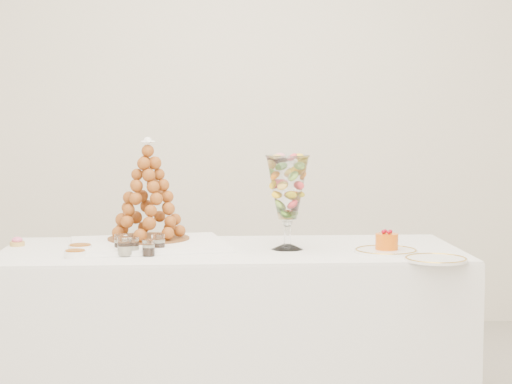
{
  "coord_description": "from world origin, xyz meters",
  "views": [
    {
      "loc": [
        0.08,
        -2.99,
        1.21
      ],
      "look_at": [
        0.11,
        0.22,
        0.93
      ],
      "focal_mm": 60.0,
      "sensor_mm": 36.0,
      "label": 1
    }
  ],
  "objects": [
    {
      "name": "buffet_table",
      "position": [
        0.02,
        0.37,
        0.35
      ],
      "size": [
        1.85,
        0.81,
        0.69
      ],
      "rotation": [
        0.0,
        0.0,
        0.05
      ],
      "color": "white",
      "rests_on": "ground"
    },
    {
      "name": "macaron_vase",
      "position": [
        0.24,
        0.36,
        0.93
      ],
      "size": [
        0.17,
        0.17,
        0.37
      ],
      "color": "white",
      "rests_on": "buffet_table"
    },
    {
      "name": "mousse_cake",
      "position": [
        0.62,
        0.27,
        0.73
      ],
      "size": [
        0.09,
        0.09,
        0.08
      ],
      "color": "#E25E0A",
      "rests_on": "cake_plate"
    },
    {
      "name": "verrine_e",
      "position": [
        -0.29,
        0.19,
        0.72
      ],
      "size": [
        0.06,
        0.06,
        0.06
      ],
      "primitive_type": "cylinder",
      "rotation": [
        0.0,
        0.0,
        0.26
      ],
      "color": "white",
      "rests_on": "buffet_table"
    },
    {
      "name": "cake_plate",
      "position": [
        0.61,
        0.27,
        0.7
      ],
      "size": [
        0.24,
        0.24,
        0.01
      ],
      "primitive_type": "cylinder",
      "color": "white",
      "rests_on": "buffet_table"
    },
    {
      "name": "verrine_c",
      "position": [
        -0.26,
        0.28,
        0.73
      ],
      "size": [
        0.06,
        0.06,
        0.07
      ],
      "primitive_type": "cylinder",
      "rotation": [
        0.0,
        0.0,
        -0.19
      ],
      "color": "white",
      "rests_on": "buffet_table"
    },
    {
      "name": "verrine_a",
      "position": [
        -0.41,
        0.29,
        0.73
      ],
      "size": [
        0.05,
        0.05,
        0.07
      ],
      "primitive_type": "cylinder",
      "rotation": [
        0.0,
        0.0,
        0.07
      ],
      "color": "white",
      "rests_on": "buffet_table"
    },
    {
      "name": "croquembouche",
      "position": [
        -0.33,
        0.5,
        0.91
      ],
      "size": [
        0.34,
        0.34,
        0.42
      ],
      "rotation": [
        0.0,
        0.0,
        -0.17
      ],
      "color": "brown",
      "rests_on": "lace_tray"
    },
    {
      "name": "lace_tray",
      "position": [
        -0.32,
        0.43,
        0.7
      ],
      "size": [
        0.69,
        0.57,
        0.02
      ],
      "primitive_type": "cube",
      "rotation": [
        0.0,
        0.0,
        0.22
      ],
      "color": "white",
      "rests_on": "buffet_table"
    },
    {
      "name": "verrine_d",
      "position": [
        -0.38,
        0.19,
        0.73
      ],
      "size": [
        0.06,
        0.06,
        0.07
      ],
      "primitive_type": "cylinder",
      "rotation": [
        0.0,
        0.0,
        -0.22
      ],
      "color": "white",
      "rests_on": "buffet_table"
    },
    {
      "name": "ramekin_back",
      "position": [
        -0.56,
        0.28,
        0.7
      ],
      "size": [
        0.09,
        0.09,
        0.03
      ],
      "primitive_type": "cylinder",
      "color": "white",
      "rests_on": "buffet_table"
    },
    {
      "name": "verrine_b",
      "position": [
        -0.36,
        0.22,
        0.72
      ],
      "size": [
        0.06,
        0.06,
        0.07
      ],
      "primitive_type": "cylinder",
      "rotation": [
        0.0,
        0.0,
        0.11
      ],
      "color": "white",
      "rests_on": "buffet_table"
    },
    {
      "name": "spare_plate",
      "position": [
        0.77,
        0.08,
        0.7
      ],
      "size": [
        0.23,
        0.23,
        0.01
      ],
      "primitive_type": "cylinder",
      "color": "white",
      "rests_on": "buffet_table"
    },
    {
      "name": "pink_tart",
      "position": [
        -0.85,
        0.45,
        0.71
      ],
      "size": [
        0.06,
        0.06,
        0.04
      ],
      "color": "tan",
      "rests_on": "buffet_table"
    },
    {
      "name": "ramekin_front",
      "position": [
        -0.56,
        0.16,
        0.7
      ],
      "size": [
        0.08,
        0.08,
        0.03
      ],
      "primitive_type": "cylinder",
      "color": "white",
      "rests_on": "buffet_table"
    }
  ]
}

